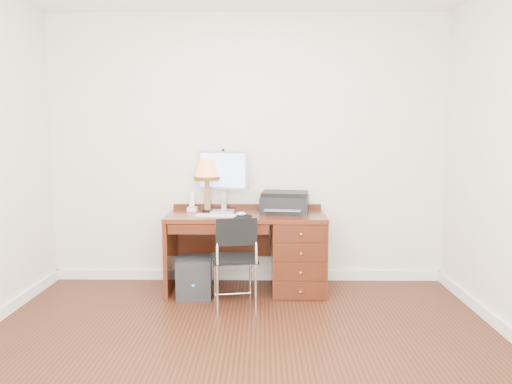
{
  "coord_description": "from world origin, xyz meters",
  "views": [
    {
      "loc": [
        0.15,
        -3.31,
        1.53
      ],
      "look_at": [
        0.1,
        1.2,
        0.99
      ],
      "focal_mm": 35.0,
      "sensor_mm": 36.0,
      "label": 1
    }
  ],
  "objects_px": {
    "monitor": "(222,174)",
    "desk": "(280,248)",
    "chair": "(234,253)",
    "leg_lamp": "(207,173)",
    "phone": "(192,205)",
    "equipment_box": "(194,278)",
    "printer": "(285,202)"
  },
  "relations": [
    {
      "from": "phone",
      "to": "leg_lamp",
      "type": "bearing_deg",
      "value": -0.4
    },
    {
      "from": "desk",
      "to": "leg_lamp",
      "type": "relative_size",
      "value": 2.88
    },
    {
      "from": "desk",
      "to": "leg_lamp",
      "type": "bearing_deg",
      "value": 168.33
    },
    {
      "from": "phone",
      "to": "equipment_box",
      "type": "relative_size",
      "value": 0.52
    },
    {
      "from": "chair",
      "to": "equipment_box",
      "type": "relative_size",
      "value": 2.21
    },
    {
      "from": "leg_lamp",
      "to": "equipment_box",
      "type": "height_order",
      "value": "leg_lamp"
    },
    {
      "from": "monitor",
      "to": "leg_lamp",
      "type": "distance_m",
      "value": 0.15
    },
    {
      "from": "printer",
      "to": "leg_lamp",
      "type": "bearing_deg",
      "value": -175.7
    },
    {
      "from": "phone",
      "to": "desk",
      "type": "bearing_deg",
      "value": -3.86
    },
    {
      "from": "chair",
      "to": "leg_lamp",
      "type": "bearing_deg",
      "value": 104.72
    },
    {
      "from": "phone",
      "to": "chair",
      "type": "height_order",
      "value": "phone"
    },
    {
      "from": "leg_lamp",
      "to": "printer",
      "type": "bearing_deg",
      "value": -3.68
    },
    {
      "from": "desk",
      "to": "equipment_box",
      "type": "height_order",
      "value": "desk"
    },
    {
      "from": "printer",
      "to": "leg_lamp",
      "type": "relative_size",
      "value": 0.96
    },
    {
      "from": "leg_lamp",
      "to": "phone",
      "type": "xyz_separation_m",
      "value": [
        -0.15,
        0.02,
        -0.33
      ]
    },
    {
      "from": "phone",
      "to": "equipment_box",
      "type": "distance_m",
      "value": 0.73
    },
    {
      "from": "chair",
      "to": "monitor",
      "type": "bearing_deg",
      "value": 93.21
    },
    {
      "from": "desk",
      "to": "phone",
      "type": "height_order",
      "value": "phone"
    },
    {
      "from": "equipment_box",
      "to": "desk",
      "type": "bearing_deg",
      "value": 11.38
    },
    {
      "from": "printer",
      "to": "equipment_box",
      "type": "height_order",
      "value": "printer"
    },
    {
      "from": "chair",
      "to": "desk",
      "type": "bearing_deg",
      "value": 42.71
    },
    {
      "from": "desk",
      "to": "monitor",
      "type": "relative_size",
      "value": 2.53
    },
    {
      "from": "printer",
      "to": "equipment_box",
      "type": "distance_m",
      "value": 1.12
    },
    {
      "from": "equipment_box",
      "to": "chair",
      "type": "bearing_deg",
      "value": -42.16
    },
    {
      "from": "desk",
      "to": "printer",
      "type": "height_order",
      "value": "printer"
    },
    {
      "from": "leg_lamp",
      "to": "equipment_box",
      "type": "distance_m",
      "value": 1.02
    },
    {
      "from": "desk",
      "to": "phone",
      "type": "xyz_separation_m",
      "value": [
        -0.86,
        0.17,
        0.39
      ]
    },
    {
      "from": "chair",
      "to": "phone",
      "type": "bearing_deg",
      "value": 113.82
    },
    {
      "from": "leg_lamp",
      "to": "chair",
      "type": "height_order",
      "value": "leg_lamp"
    },
    {
      "from": "printer",
      "to": "leg_lamp",
      "type": "distance_m",
      "value": 0.81
    },
    {
      "from": "monitor",
      "to": "desk",
      "type": "bearing_deg",
      "value": 3.32
    },
    {
      "from": "phone",
      "to": "equipment_box",
      "type": "height_order",
      "value": "phone"
    }
  ]
}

